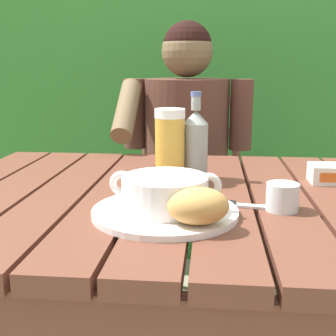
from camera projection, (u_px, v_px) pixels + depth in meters
The scene contains 12 objects.
dining_table at pixel (169, 236), 1.04m from camera, with size 1.11×0.86×0.77m.
hedge_backdrop at pixel (181, 55), 2.55m from camera, with size 2.95×0.97×2.09m.
chair_near_diner at pixel (189, 201), 1.93m from camera, with size 0.45×0.43×0.97m.
person_eating at pixel (186, 157), 1.68m from camera, with size 0.48×0.47×1.21m.
serving_plate at pixel (165, 212), 0.86m from camera, with size 0.28×0.28×0.01m.
soup_bowl at pixel (165, 192), 0.85m from camera, with size 0.22×0.17×0.07m.
bread_roll at pixel (198, 206), 0.77m from camera, with size 0.12×0.10×0.07m.
beer_glass at pixel (170, 145), 1.09m from camera, with size 0.07×0.07×0.18m.
beer_bottle at pixel (195, 143), 1.12m from camera, with size 0.06×0.06×0.22m.
water_glass_small at pixel (282, 197), 0.88m from camera, with size 0.07×0.07×0.06m.
butter_tub at pixel (331, 174), 1.09m from camera, with size 0.10×0.08×0.05m.
table_knife at pixel (234, 204), 0.91m from camera, with size 0.17×0.04×0.01m.
Camera 1 is at (0.09, -0.97, 1.05)m, focal length 47.51 mm.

